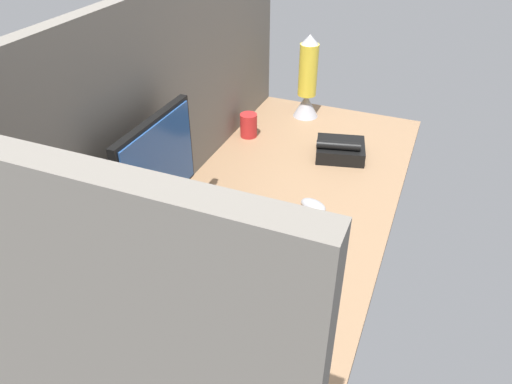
% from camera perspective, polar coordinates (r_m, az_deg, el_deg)
% --- Properties ---
extents(ground_plane, '(1.80, 0.80, 0.03)m').
position_cam_1_polar(ground_plane, '(1.65, 1.67, -2.56)').
color(ground_plane, '#8C6B4C').
extents(cubicle_wall_back, '(1.80, 0.05, 0.69)m').
position_cam_1_polar(cubicle_wall_back, '(1.62, -10.82, 10.79)').
color(cubicle_wall_back, slate).
rests_on(cubicle_wall_back, ground_plane).
extents(cubicle_wall_side, '(0.05, 0.80, 0.69)m').
position_cam_1_polar(cubicle_wall_side, '(0.86, -19.96, -15.91)').
color(cubicle_wall_side, slate).
rests_on(cubicle_wall_side, ground_plane).
extents(monitor, '(0.36, 0.18, 0.41)m').
position_cam_1_polar(monitor, '(1.43, -11.36, 1.63)').
color(monitor, black).
rests_on(monitor, ground_plane).
extents(keyboard, '(0.37, 0.14, 0.02)m').
position_cam_1_polar(keyboard, '(1.41, 3.50, -8.98)').
color(keyboard, black).
rests_on(keyboard, ground_plane).
extents(mouse, '(0.09, 0.11, 0.03)m').
position_cam_1_polar(mouse, '(1.65, 6.83, -1.60)').
color(mouse, '#99999E').
rests_on(mouse, ground_plane).
extents(mug_ceramic_blue, '(0.11, 0.07, 0.12)m').
position_cam_1_polar(mug_ceramic_blue, '(1.12, -7.84, -21.32)').
color(mug_ceramic_blue, '#38569E').
rests_on(mug_ceramic_blue, ground_plane).
extents(mug_black_travel, '(0.06, 0.06, 0.09)m').
position_cam_1_polar(mug_black_travel, '(1.21, -11.87, -17.53)').
color(mug_black_travel, black).
rests_on(mug_black_travel, ground_plane).
extents(mug_red_plastic, '(0.07, 0.07, 0.10)m').
position_cam_1_polar(mug_red_plastic, '(2.08, -0.89, 7.95)').
color(mug_red_plastic, red).
rests_on(mug_red_plastic, ground_plane).
extents(lava_lamp, '(0.12, 0.12, 0.38)m').
position_cam_1_polar(lava_lamp, '(2.23, 6.12, 12.72)').
color(lava_lamp, '#A5A5AD').
rests_on(lava_lamp, ground_plane).
extents(desk_phone, '(0.21, 0.22, 0.09)m').
position_cam_1_polar(desk_phone, '(1.96, 9.97, 4.99)').
color(desk_phone, black).
rests_on(desk_phone, ground_plane).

